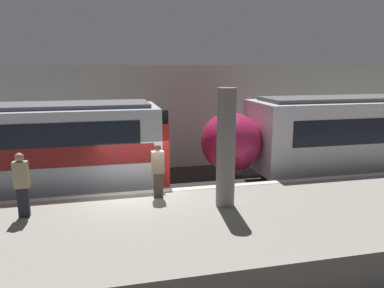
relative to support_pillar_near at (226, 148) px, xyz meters
name	(u,v)px	position (x,y,z in m)	size (l,w,h in m)	color
ground_plane	(138,220)	(-2.44, 1.87, -2.75)	(120.00, 120.00, 0.00)	#282623
platform	(147,242)	(-2.44, -0.83, -2.24)	(40.00, 5.40, 1.02)	gray
station_rear_barrier	(124,119)	(-2.44, 8.19, -0.20)	(50.00, 0.15, 5.10)	#B2AD9E
support_pillar_near	(226,148)	(0.00, 0.00, 0.00)	(0.55, 0.55, 3.47)	slate
person_waiting	(158,169)	(-1.83, 1.15, -0.83)	(0.38, 0.24, 1.71)	#473D33
person_walking	(22,183)	(-5.63, 0.44, -0.77)	(0.38, 0.24, 1.80)	black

